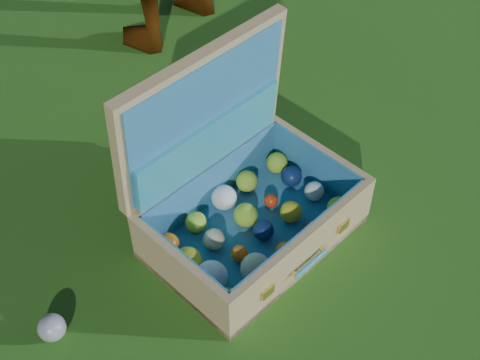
% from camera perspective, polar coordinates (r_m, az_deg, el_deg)
% --- Properties ---
extents(ground, '(60.00, 60.00, 0.00)m').
position_cam_1_polar(ground, '(1.94, 0.90, -3.91)').
color(ground, '#215114').
rests_on(ground, ground).
extents(stray_ball, '(0.07, 0.07, 0.07)m').
position_cam_1_polar(stray_ball, '(1.77, -15.77, -12.04)').
color(stray_ball, teal).
rests_on(stray_ball, ground).
extents(suitcase, '(0.65, 0.53, 0.55)m').
position_cam_1_polar(suitcase, '(1.82, -0.29, -0.90)').
color(suitcase, tan).
rests_on(suitcase, ground).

